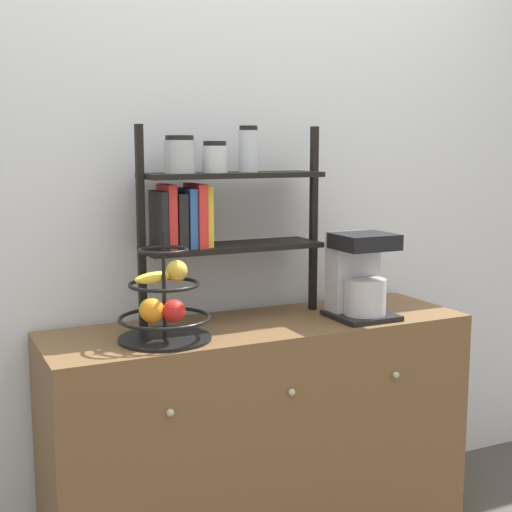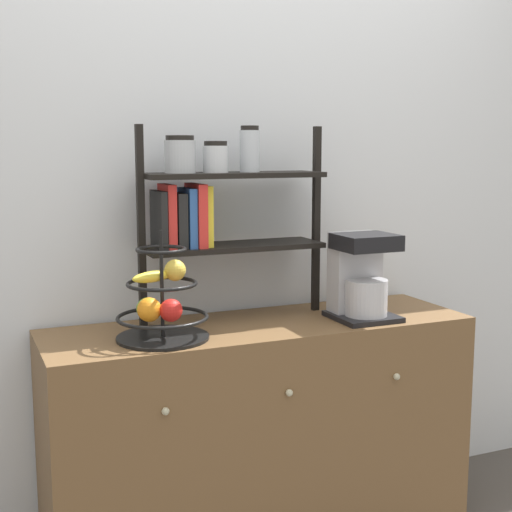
% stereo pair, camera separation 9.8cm
% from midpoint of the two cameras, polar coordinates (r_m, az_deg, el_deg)
% --- Properties ---
extents(wall_back, '(7.00, 0.05, 2.60)m').
position_cam_midpoint_polar(wall_back, '(2.66, -0.91, 6.37)').
color(wall_back, silver).
rests_on(wall_back, ground_plane).
extents(sideboard, '(1.50, 0.47, 0.80)m').
position_cam_midpoint_polar(sideboard, '(2.61, 1.46, -13.96)').
color(sideboard, brown).
rests_on(sideboard, ground_plane).
extents(coffee_maker, '(0.21, 0.22, 0.31)m').
position_cam_midpoint_polar(coffee_maker, '(2.57, 9.46, -1.66)').
color(coffee_maker, black).
rests_on(coffee_maker, sideboard).
extents(fruit_stand, '(0.30, 0.30, 0.35)m').
position_cam_midpoint_polar(fruit_stand, '(2.27, -6.37, -3.89)').
color(fruit_stand, black).
rests_on(fruit_stand, sideboard).
extents(shelf_hutch, '(0.68, 0.20, 0.68)m').
position_cam_midpoint_polar(shelf_hutch, '(2.47, -2.60, 4.39)').
color(shelf_hutch, black).
rests_on(shelf_hutch, sideboard).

